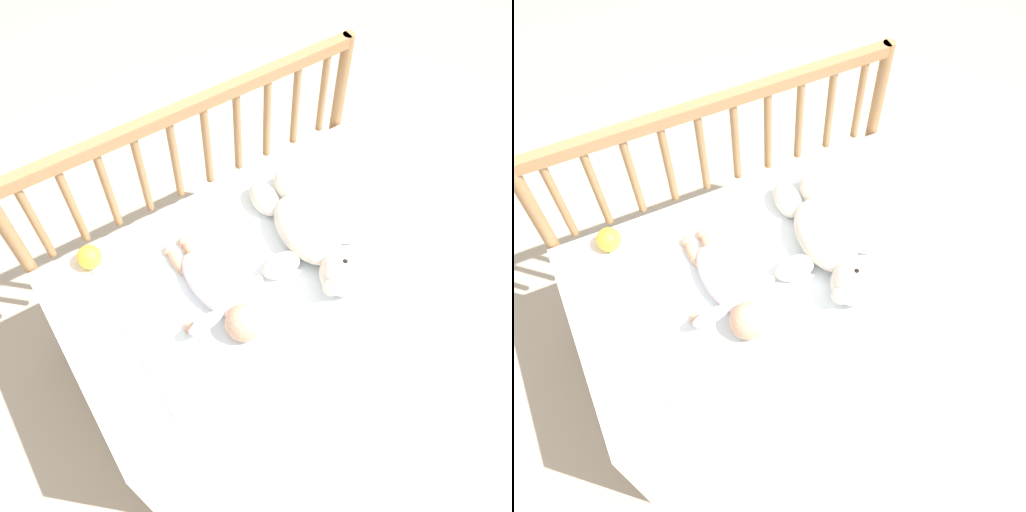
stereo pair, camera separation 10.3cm
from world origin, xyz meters
The scene contains 7 objects.
ground_plane centered at (0.00, 0.00, 0.00)m, with size 12.00×12.00×0.00m, color tan.
crib_mattress centered at (0.00, 0.00, 0.25)m, with size 1.08×0.63×0.50m.
crib_rail centered at (0.00, 0.34, 0.58)m, with size 1.08×0.04×0.83m.
blanket centered at (0.02, 0.01, 0.51)m, with size 0.81×0.53×0.01m.
teddy_bear centered at (0.17, -0.02, 0.55)m, with size 0.34×0.45×0.12m.
baby centered at (-0.14, -0.03, 0.54)m, with size 0.26×0.38×0.10m.
toy_ball centered at (-0.37, 0.25, 0.54)m, with size 0.07×0.07×0.07m.
Camera 1 is at (-0.43, -0.68, 1.83)m, focal length 40.00 mm.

